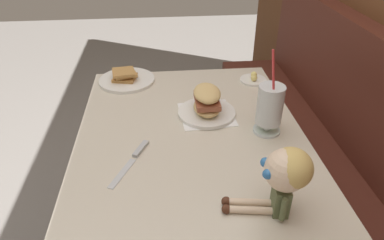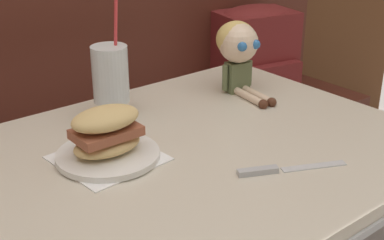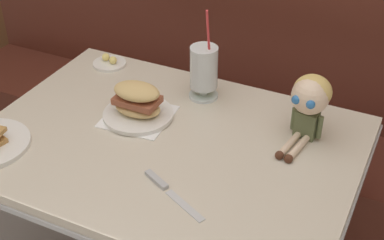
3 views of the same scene
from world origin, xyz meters
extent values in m
cube|color=#512319|center=(0.00, 0.77, 0.23)|extent=(2.60, 0.48, 0.45)
cube|color=#512319|center=(0.00, 0.96, 0.73)|extent=(2.60, 0.10, 0.55)
cube|color=beige|center=(0.00, 0.18, 0.72)|extent=(1.10, 0.80, 0.03)
cube|color=#B7BABF|center=(0.00, 0.18, 0.70)|extent=(1.11, 0.81, 0.02)
cylinder|color=silver|center=(-0.01, 0.45, 0.74)|extent=(0.10, 0.10, 0.01)
cylinder|color=silver|center=(-0.01, 0.45, 0.77)|extent=(0.03, 0.03, 0.03)
cylinder|color=silver|center=(-0.01, 0.45, 0.85)|extent=(0.09, 0.09, 0.14)
cylinder|color=#ADE0A8|center=(-0.01, 0.45, 0.84)|extent=(0.08, 0.08, 0.11)
cylinder|color=#DB383D|center=(0.01, 0.44, 0.95)|extent=(0.01, 0.04, 0.22)
cube|color=white|center=(-0.14, 0.25, 0.74)|extent=(0.21, 0.21, 0.00)
cylinder|color=white|center=(-0.14, 0.25, 0.75)|extent=(0.22, 0.22, 0.01)
ellipsoid|color=tan|center=(-0.14, 0.25, 0.77)|extent=(0.15, 0.10, 0.04)
cube|color=#995138|center=(-0.14, 0.25, 0.80)|extent=(0.14, 0.09, 0.02)
ellipsoid|color=tan|center=(-0.14, 0.25, 0.83)|extent=(0.15, 0.10, 0.04)
cube|color=silver|center=(0.17, -0.05, 0.74)|extent=(0.13, 0.08, 0.00)
cube|color=#B2B5BA|center=(0.06, 0.01, 0.75)|extent=(0.08, 0.05, 0.01)
cube|color=#5B6642|center=(0.36, 0.38, 0.78)|extent=(0.07, 0.05, 0.08)
sphere|color=beige|center=(0.36, 0.38, 0.88)|extent=(0.11, 0.11, 0.11)
ellipsoid|color=#D8B766|center=(0.36, 0.39, 0.89)|extent=(0.13, 0.12, 0.10)
sphere|color=#2D6BB2|center=(0.33, 0.34, 0.88)|extent=(0.03, 0.03, 0.03)
sphere|color=#2D6BB2|center=(0.37, 0.33, 0.88)|extent=(0.03, 0.03, 0.03)
cylinder|color=beige|center=(0.33, 0.30, 0.75)|extent=(0.04, 0.12, 0.02)
cylinder|color=beige|center=(0.36, 0.30, 0.75)|extent=(0.04, 0.12, 0.02)
sphere|color=#4C2819|center=(0.32, 0.24, 0.75)|extent=(0.03, 0.03, 0.03)
sphere|color=#4C2819|center=(0.35, 0.24, 0.75)|extent=(0.03, 0.03, 0.03)
cylinder|color=#5B6642|center=(0.32, 0.39, 0.79)|extent=(0.02, 0.02, 0.07)
cylinder|color=#5B6642|center=(0.40, 0.37, 0.79)|extent=(0.02, 0.02, 0.07)
cube|color=maroon|center=(0.85, 0.79, 0.64)|extent=(0.34, 0.26, 0.38)
cube|color=maroon|center=(0.85, 0.67, 0.56)|extent=(0.22, 0.09, 0.17)
ellipsoid|color=maroon|center=(0.85, 0.79, 0.82)|extent=(0.32, 0.25, 0.07)
camera|label=1|loc=(0.98, 0.09, 1.44)|focal=32.32mm
camera|label=2|loc=(-0.64, -0.65, 1.27)|focal=50.37mm
camera|label=3|loc=(0.64, -0.97, 1.71)|focal=51.99mm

